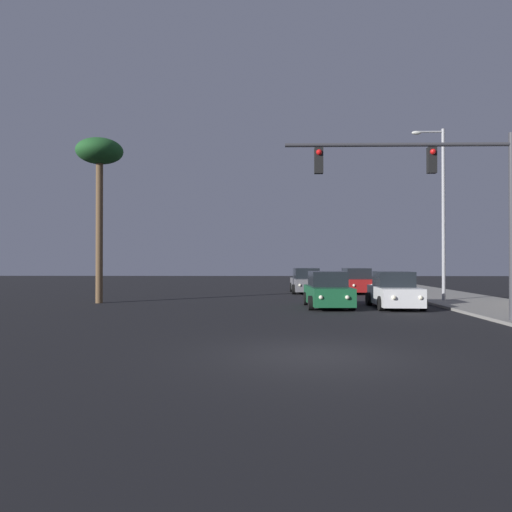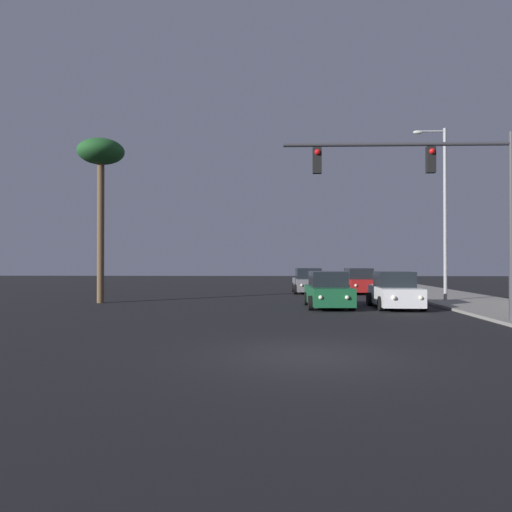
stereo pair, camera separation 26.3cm
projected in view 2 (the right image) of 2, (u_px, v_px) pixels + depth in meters
The scene contains 8 objects.
ground_plane at pixel (308, 355), 11.47m from camera, with size 120.00×120.00×0.00m, color black.
car_white at pixel (395, 292), 22.95m from camera, with size 2.04×4.34×1.68m.
car_red at pixel (359, 282), 33.38m from camera, with size 2.04×4.34×1.68m.
car_grey at pixel (308, 282), 33.71m from camera, with size 2.04×4.34×1.68m.
car_green at pixel (328, 291), 23.22m from camera, with size 2.04×4.34×1.68m.
traffic_light_mast at pixel (444, 186), 17.20m from camera, with size 7.94×0.36×6.50m.
street_lamp at pixel (443, 205), 26.05m from camera, with size 1.74×0.24×9.00m.
palm_tree_near at pixel (101, 160), 25.84m from camera, with size 2.40×2.40×8.52m.
Camera 2 is at (-0.83, -11.52, 2.18)m, focal length 35.00 mm.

